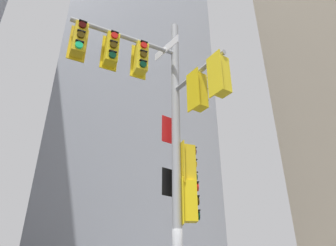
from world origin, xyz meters
The scene contains 2 objects.
building_mid_block centered at (1.84, 21.20, 18.51)m, with size 14.03×14.03×37.03m, color #9399A3.
signal_pole_assembly centered at (-0.44, -0.35, 5.35)m, with size 4.00×2.52×8.96m.
Camera 1 is at (-2.46, -7.05, 1.57)m, focal length 31.91 mm.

